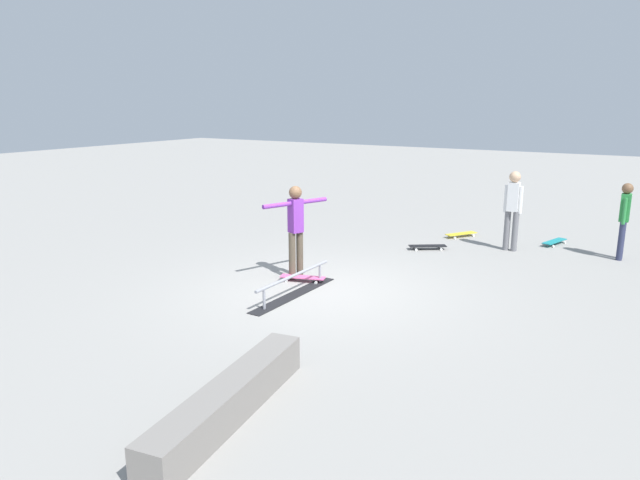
% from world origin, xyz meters
% --- Properties ---
extents(ground_plane, '(60.00, 60.00, 0.00)m').
position_xyz_m(ground_plane, '(0.00, 0.00, 0.00)').
color(ground_plane, gray).
extents(grind_rail, '(2.18, 0.28, 0.36)m').
position_xyz_m(grind_rail, '(0.50, -0.23, 0.16)').
color(grind_rail, black).
rests_on(grind_rail, ground_plane).
extents(skate_ledge, '(2.63, 0.74, 0.40)m').
position_xyz_m(skate_ledge, '(4.02, 1.32, 0.20)').
color(skate_ledge, gray).
rests_on(skate_ledge, ground_plane).
extents(skater_main, '(1.29, 0.56, 1.67)m').
position_xyz_m(skater_main, '(-0.34, -0.74, 0.97)').
color(skater_main, brown).
rests_on(skater_main, ground_plane).
extents(skateboard_main, '(0.43, 0.82, 0.09)m').
position_xyz_m(skateboard_main, '(-0.21, -0.52, 0.07)').
color(skateboard_main, '#E05993').
rests_on(skateboard_main, ground_plane).
extents(bystander_white_shirt, '(0.23, 0.38, 1.70)m').
position_xyz_m(bystander_white_shirt, '(-4.34, 2.11, 0.96)').
color(bystander_white_shirt, slate).
rests_on(bystander_white_shirt, ground_plane).
extents(bystander_green_shirt, '(0.35, 0.21, 1.55)m').
position_xyz_m(bystander_green_shirt, '(-4.75, 4.18, 0.88)').
color(bystander_green_shirt, '#2D3351').
rests_on(bystander_green_shirt, ground_plane).
extents(loose_skateboard_teal, '(0.82, 0.43, 0.09)m').
position_xyz_m(loose_skateboard_teal, '(-5.37, 2.84, 0.07)').
color(loose_skateboard_teal, teal).
rests_on(loose_skateboard_teal, ground_plane).
extents(loose_skateboard_black, '(0.61, 0.77, 0.09)m').
position_xyz_m(loose_skateboard_black, '(-3.50, 0.57, 0.07)').
color(loose_skateboard_black, black).
rests_on(loose_skateboard_black, ground_plane).
extents(loose_skateboard_yellow, '(0.78, 0.60, 0.09)m').
position_xyz_m(loose_skateboard_yellow, '(-5.04, 0.82, 0.07)').
color(loose_skateboard_yellow, yellow).
rests_on(loose_skateboard_yellow, ground_plane).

